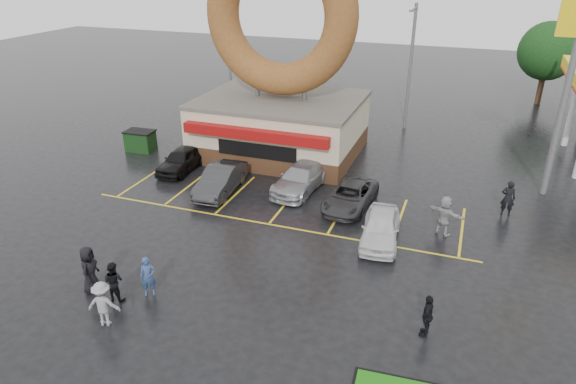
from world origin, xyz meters
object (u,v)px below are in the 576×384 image
(car_black, at_px, (181,160))
(car_dgrey, at_px, (221,180))
(car_silver, at_px, (301,178))
(person_blue, at_px, (148,276))
(person_cameraman, at_px, (428,315))
(dumpster, at_px, (140,141))
(donut_shop, at_px, (280,86))
(car_white, at_px, (381,228))
(car_grey, at_px, (350,196))
(streetlight_left, at_px, (229,55))
(shell_sign, at_px, (574,59))
(streetlight_mid, at_px, (410,65))

(car_black, relative_size, car_dgrey, 0.91)
(car_silver, relative_size, person_blue, 2.95)
(person_blue, bearing_deg, person_cameraman, -25.98)
(dumpster, bearing_deg, donut_shop, 14.94)
(donut_shop, height_order, person_cameraman, donut_shop)
(car_white, distance_m, person_blue, 10.50)
(donut_shop, bearing_deg, car_dgrey, -97.27)
(person_cameraman, bearing_deg, person_blue, -76.35)
(car_dgrey, distance_m, person_cameraman, 14.53)
(person_cameraman, bearing_deg, car_grey, -144.59)
(car_grey, relative_size, dumpster, 2.48)
(streetlight_left, xyz_separation_m, dumpster, (-1.96, -9.88, -4.13))
(streetlight_left, relative_size, dumpster, 5.00)
(dumpster, bearing_deg, streetlight_left, 75.62)
(car_silver, bearing_deg, person_blue, -96.03)
(streetlight_left, xyz_separation_m, car_dgrey, (6.10, -13.97, -4.03))
(donut_shop, distance_m, car_grey, 9.73)
(person_cameraman, bearing_deg, car_silver, -134.82)
(shell_sign, xyz_separation_m, car_silver, (-12.83, -4.21, -6.67))
(car_dgrey, height_order, person_blue, person_blue)
(shell_sign, xyz_separation_m, dumpster, (-24.96, -1.96, -6.73))
(car_black, distance_m, car_dgrey, 4.18)
(streetlight_left, height_order, car_dgrey, streetlight_left)
(donut_shop, relative_size, car_black, 3.27)
(person_cameraman, bearing_deg, car_black, -116.32)
(streetlight_mid, xyz_separation_m, car_grey, (-0.70, -14.29, -4.16))
(streetlight_left, distance_m, streetlight_mid, 14.04)
(streetlight_left, distance_m, person_blue, 24.97)
(dumpster, bearing_deg, person_cameraman, -34.34)
(donut_shop, relative_size, streetlight_mid, 1.50)
(person_blue, relative_size, person_cameraman, 1.02)
(shell_sign, distance_m, car_black, 22.00)
(car_black, relative_size, car_silver, 0.84)
(streetlight_mid, height_order, car_silver, streetlight_mid)
(car_white, relative_size, person_blue, 2.50)
(dumpster, bearing_deg, shell_sign, 1.31)
(car_grey, distance_m, person_blue, 11.52)
(car_white, bearing_deg, person_blue, -142.87)
(car_black, xyz_separation_m, car_silver, (7.74, -0.15, 0.01))
(shell_sign, distance_m, dumpster, 25.92)
(car_black, xyz_separation_m, person_blue, (5.33, -11.42, 0.13))
(donut_shop, height_order, shell_sign, donut_shop)
(streetlight_mid, distance_m, car_grey, 14.90)
(car_black, bearing_deg, dumpster, 153.65)
(donut_shop, bearing_deg, car_black, -132.23)
(car_white, xyz_separation_m, person_blue, (-7.68, -7.15, 0.12))
(donut_shop, height_order, person_blue, donut_shop)
(person_blue, height_order, dumpster, person_blue)
(streetlight_mid, xyz_separation_m, car_black, (-11.57, -12.98, -4.08))
(car_grey, bearing_deg, person_cameraman, -56.18)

